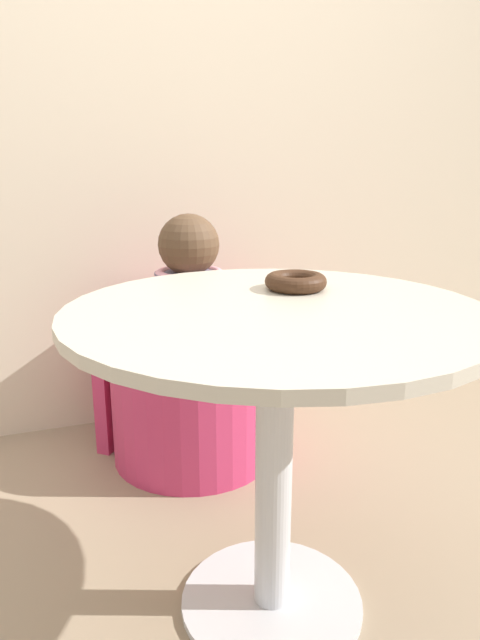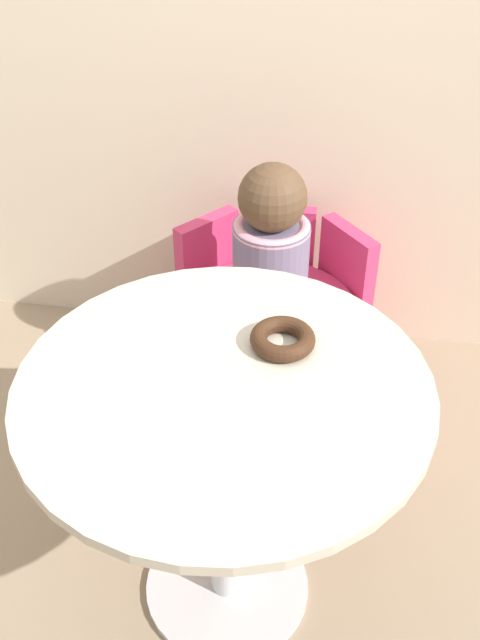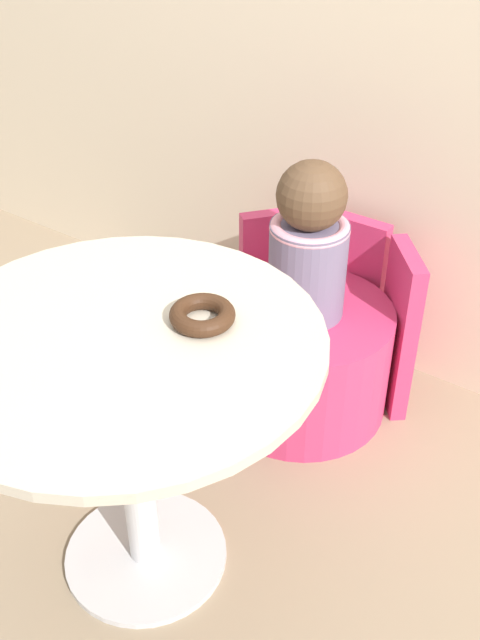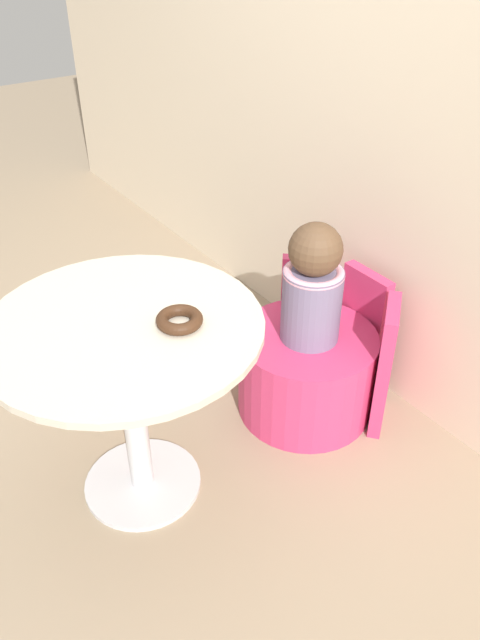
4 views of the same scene
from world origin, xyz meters
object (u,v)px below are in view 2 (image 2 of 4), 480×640
tub_chair (268,352)px  round_table (225,437)px  donut (283,339)px  child_figure (271,244)px

tub_chair → round_table: bearing=-91.3°
tub_chair → donut: bearing=-81.7°
round_table → child_figure: (0.02, 0.76, 0.03)m
round_table → child_figure: bearing=88.7°
child_figure → donut: size_ratio=3.38×
tub_chair → donut: 0.84m
tub_chair → child_figure: child_figure is taller
child_figure → donut: child_figure is taller
donut → round_table: bearing=-127.6°
round_table → donut: bearing=52.4°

